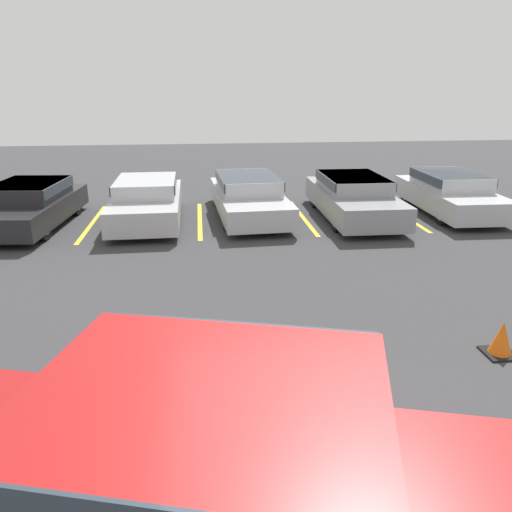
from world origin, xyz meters
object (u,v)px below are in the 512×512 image
parked_sedan_a (29,203)px  parked_sedan_e (450,192)px  parked_sedan_c (248,195)px  parked_sedan_b (147,200)px  parked_sedan_d (353,196)px  traffic_cone (501,340)px

parked_sedan_a → parked_sedan_e: (11.86, 0.20, -0.01)m
parked_sedan_a → parked_sedan_c: parked_sedan_a is taller
parked_sedan_b → parked_sedan_c: bearing=96.1°
parked_sedan_b → parked_sedan_d: bearing=88.0°
parked_sedan_d → traffic_cone: size_ratio=9.23×
parked_sedan_d → parked_sedan_e: bearing=95.0°
parked_sedan_d → parked_sedan_c: bearing=-98.5°
parked_sedan_e → traffic_cone: bearing=-20.5°
parked_sedan_a → parked_sedan_d: 8.85m
parked_sedan_a → parked_sedan_c: size_ratio=0.92×
parked_sedan_a → parked_sedan_e: size_ratio=1.01×
parked_sedan_b → parked_sedan_e: (8.79, 0.10, -0.01)m
parked_sedan_a → traffic_cone: (8.68, -7.76, -0.41)m
parked_sedan_d → parked_sedan_e: parked_sedan_d is taller
parked_sedan_a → parked_sedan_e: bearing=96.0°
parked_sedan_d → traffic_cone: bearing=-0.6°
traffic_cone → parked_sedan_a: bearing=138.2°
parked_sedan_b → parked_sedan_c: parked_sedan_b is taller
parked_sedan_b → traffic_cone: 9.67m
parked_sedan_a → parked_sedan_d: (8.85, -0.03, -0.00)m
parked_sedan_a → parked_sedan_c: (5.90, 0.44, -0.01)m
parked_sedan_d → parked_sedan_a: bearing=-89.5°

